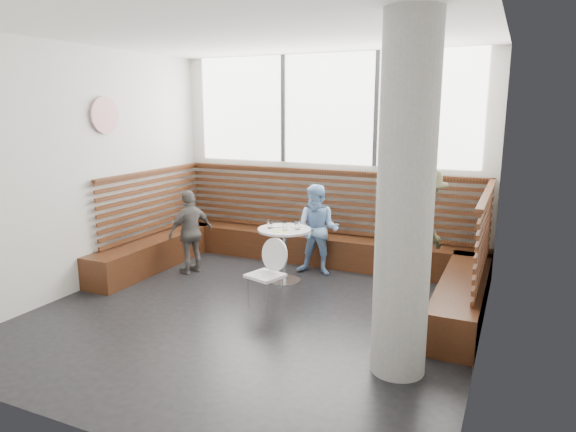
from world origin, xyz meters
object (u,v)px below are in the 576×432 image
at_px(child_left, 191,232).
at_px(adult_man, 421,233).
at_px(concrete_column, 405,202).
at_px(cafe_table, 284,244).
at_px(cafe_chair, 268,268).
at_px(child_back, 318,230).

bearing_deg(child_left, adult_man, 118.28).
height_order(concrete_column, cafe_table, concrete_column).
distance_m(cafe_chair, child_back, 1.45).
height_order(cafe_chair, child_back, child_back).
distance_m(cafe_table, child_left, 1.44).
relative_size(concrete_column, child_left, 2.60).
xyz_separation_m(cafe_chair, child_back, (0.09, 1.44, 0.17)).
bearing_deg(child_back, child_left, -162.40).
xyz_separation_m(cafe_chair, adult_man, (1.62, 1.09, 0.35)).
bearing_deg(cafe_chair, child_left, 172.88).
xyz_separation_m(cafe_table, child_back, (0.30, 0.51, 0.11)).
relative_size(adult_man, child_back, 1.28).
xyz_separation_m(cafe_table, adult_man, (1.83, 0.16, 0.30)).
xyz_separation_m(concrete_column, cafe_table, (-2.01, 1.83, -1.05)).
bearing_deg(concrete_column, child_left, 154.56).
distance_m(cafe_table, cafe_chair, 0.95).
bearing_deg(cafe_chair, concrete_column, -9.50).
bearing_deg(adult_man, child_back, 89.75).
bearing_deg(cafe_chair, cafe_table, 119.45).
bearing_deg(cafe_table, adult_man, 5.12).
distance_m(child_back, child_left, 1.86).
relative_size(cafe_table, child_back, 0.58).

